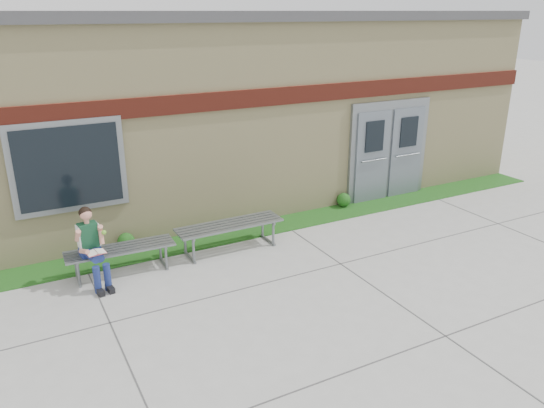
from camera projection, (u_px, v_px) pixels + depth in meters
ground at (307, 289)px, 8.48m from camera, size 80.00×80.00×0.00m
grass_strip at (239, 233)px, 10.64m from camera, size 16.00×0.80×0.02m
school_building at (179, 103)px, 12.73m from camera, size 16.20×6.22×4.20m
bench_left at (121, 253)px, 8.91m from camera, size 1.81×0.57×0.46m
bench_right at (230, 230)px, 9.78m from camera, size 1.99×0.57×0.52m
girl at (92, 245)px, 8.43m from camera, size 0.48×0.77×1.30m
shrub_mid at (126, 241)px, 9.82m from camera, size 0.32×0.32×0.32m
shrub_east at (344, 200)px, 11.98m from camera, size 0.31×0.31×0.31m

